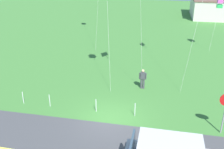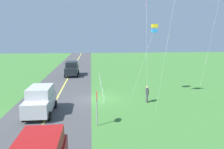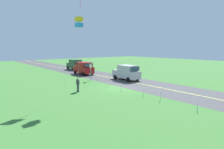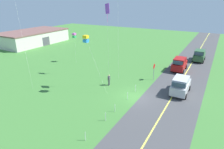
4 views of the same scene
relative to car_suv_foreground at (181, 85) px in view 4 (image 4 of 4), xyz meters
The scene contains 17 objects.
ground_plane 6.05m from the car_suv_foreground, 128.77° to the left, with size 120.00×120.00×0.10m, color #3D7533.
asphalt_road 3.93m from the car_suv_foreground, behind, with size 120.00×7.00×0.00m, color #424244.
road_centre_stripe 3.93m from the car_suv_foreground, behind, with size 120.00×0.16×0.00m, color #E5E04C.
car_suv_foreground is the anchor object (origin of this frame).
car_parked_east_near 9.44m from the car_suv_foreground, 12.17° to the left, with size 4.40×2.12×2.24m.
car_parked_east_far 16.94m from the car_suv_foreground, ahead, with size 4.40×2.12×2.24m.
stop_sign 5.39m from the car_suv_foreground, 57.71° to the left, with size 0.76×0.08×2.56m.
person_adult_near 9.72m from the car_suv_foreground, 103.21° to the left, with size 0.58×0.22×1.60m.
kite_red_low 13.34m from the car_suv_foreground, 107.02° to the left, with size 0.90×0.93×11.17m.
kite_blue_mid 21.80m from the car_suv_foreground, 77.49° to the left, with size 0.71×0.71×5.61m.
kite_green_far 13.49m from the car_suv_foreground, 116.22° to the left, with size 1.08×2.74×7.51m.
warehouse_distant 44.05m from the car_suv_foreground, 73.32° to the left, with size 18.36×10.20×3.50m.
fence_post_0 14.67m from the car_suv_foreground, 158.71° to the left, with size 0.05×0.05×0.90m, color silver.
fence_post_1 11.51m from the car_suv_foreground, 152.40° to the left, with size 0.05×0.05×0.90m, color silver.
fence_post_2 9.78m from the car_suv_foreground, 146.94° to the left, with size 0.05×0.05×0.90m, color silver.
fence_post_3 7.25m from the car_suv_foreground, 132.52° to the left, with size 0.05×0.05×0.90m, color silver.
fence_post_4 5.83m from the car_suv_foreground, 113.29° to the left, with size 0.05×0.05×0.90m, color silver.
Camera 4 is at (-21.37, -8.27, 11.63)m, focal length 32.01 mm.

